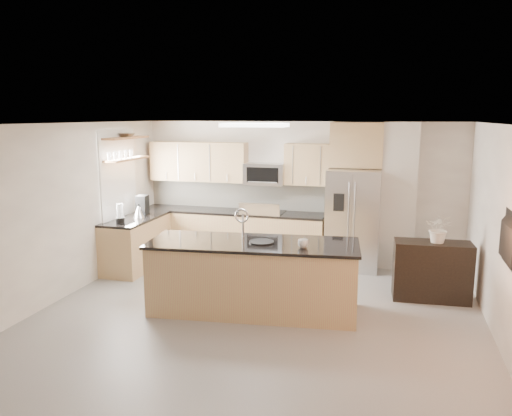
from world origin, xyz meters
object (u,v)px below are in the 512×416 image
(refrigerator, at_px, (353,219))
(island, at_px, (253,276))
(microwave, at_px, (265,174))
(kettle, at_px, (139,211))
(platter, at_px, (262,242))
(blender, at_px, (120,215))
(range, at_px, (263,236))
(bowl, at_px, (127,134))
(cup, at_px, (303,244))
(television, at_px, (506,243))
(coffee_maker, at_px, (142,205))
(flower_vase, at_px, (440,221))
(credenza, at_px, (432,271))

(refrigerator, height_order, island, refrigerator)
(microwave, relative_size, kettle, 3.05)
(platter, bearing_deg, refrigerator, 66.54)
(microwave, height_order, platter, microwave)
(microwave, height_order, refrigerator, microwave)
(kettle, bearing_deg, blender, -95.31)
(range, relative_size, bowl, 3.21)
(island, relative_size, cup, 20.89)
(kettle, bearing_deg, television, -20.70)
(kettle, xyz_separation_m, coffee_maker, (-0.07, 0.27, 0.06))
(refrigerator, distance_m, coffee_maker, 3.83)
(flower_vase, bearing_deg, coffee_maker, 173.23)
(microwave, bearing_deg, refrigerator, -5.86)
(blender, xyz_separation_m, bowl, (-0.17, 0.64, 1.31))
(range, xyz_separation_m, kettle, (-2.02, -1.03, 0.56))
(flower_vase, bearing_deg, microwave, 153.64)
(credenza, bearing_deg, flower_vase, -23.66)
(microwave, distance_m, cup, 3.01)
(blender, distance_m, coffee_maker, 0.81)
(blender, distance_m, television, 5.80)
(range, bearing_deg, microwave, 90.00)
(range, relative_size, kettle, 4.57)
(credenza, xyz_separation_m, television, (0.58, -1.79, 0.91))
(flower_vase, bearing_deg, island, -156.31)
(refrigerator, distance_m, blender, 4.04)
(blender, bearing_deg, credenza, 2.65)
(blender, bearing_deg, bowl, 105.18)
(credenza, relative_size, bowl, 3.10)
(credenza, relative_size, television, 1.02)
(cup, xyz_separation_m, bowl, (-3.46, 1.65, 1.33))
(credenza, relative_size, kettle, 4.41)
(bowl, xyz_separation_m, television, (5.76, -2.20, -1.03))
(cup, bearing_deg, microwave, 114.18)
(refrigerator, relative_size, television, 1.65)
(cup, distance_m, platter, 0.61)
(credenza, height_order, kettle, kettle)
(refrigerator, distance_m, television, 3.62)
(microwave, bearing_deg, bowl, -155.07)
(blender, relative_size, flower_vase, 0.53)
(island, height_order, television, television)
(microwave, distance_m, bowl, 2.59)
(microwave, bearing_deg, blender, -140.83)
(island, bearing_deg, kettle, 144.26)
(range, bearing_deg, blender, -142.95)
(platter, relative_size, television, 0.32)
(platter, relative_size, bowl, 0.96)
(television, bearing_deg, range, 48.36)
(platter, xyz_separation_m, bowl, (-2.86, 1.54, 1.38))
(cup, xyz_separation_m, platter, (-0.60, 0.12, -0.05))
(range, relative_size, island, 0.38)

